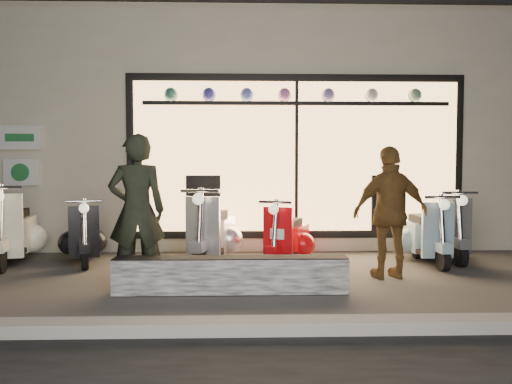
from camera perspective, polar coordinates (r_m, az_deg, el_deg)
ground at (r=6.26m, az=-0.83°, el=-9.94°), size 40.00×40.00×0.00m
kerb at (r=4.31m, az=-0.40°, el=-15.12°), size 40.00×0.25×0.12m
shop_building at (r=11.10m, az=-1.23°, el=6.62°), size 10.20×6.23×4.20m
graffiti_barrier at (r=5.58m, az=-2.87°, el=-9.44°), size 2.56×0.28×0.40m
scooter_silver at (r=7.35m, az=-4.91°, el=-4.69°), size 0.66×1.47×1.04m
scooter_red at (r=7.18m, az=3.74°, el=-5.32°), size 0.72×1.24×0.90m
scooter_black at (r=7.77m, az=-19.17°, el=-4.85°), size 0.67×1.25×0.90m
scooter_cream at (r=8.06m, az=-25.94°, el=-4.17°), size 0.69×1.53×1.09m
scooter_blue at (r=7.74m, az=18.65°, el=-4.70°), size 0.43×1.33×0.96m
scooter_grey at (r=8.15m, az=20.40°, el=-4.23°), size 0.45×1.39×1.00m
man at (r=5.93m, az=-13.46°, el=-2.09°), size 0.71×0.54×1.77m
woman at (r=6.41m, az=15.14°, el=-2.27°), size 1.01×0.54×1.65m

